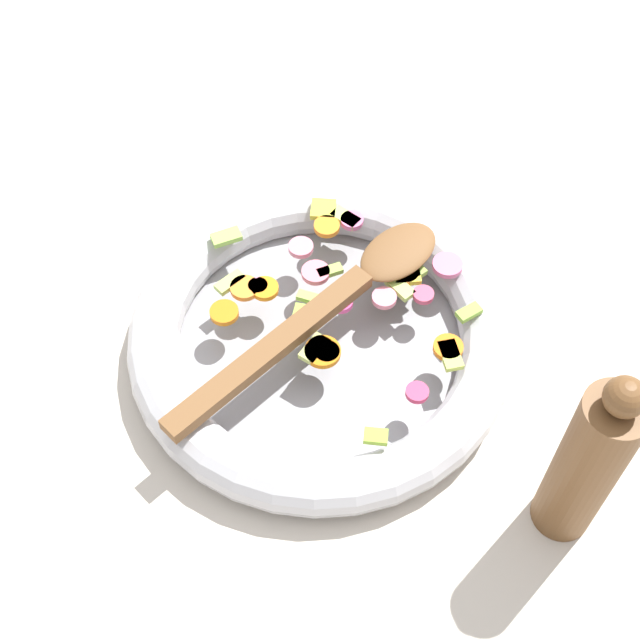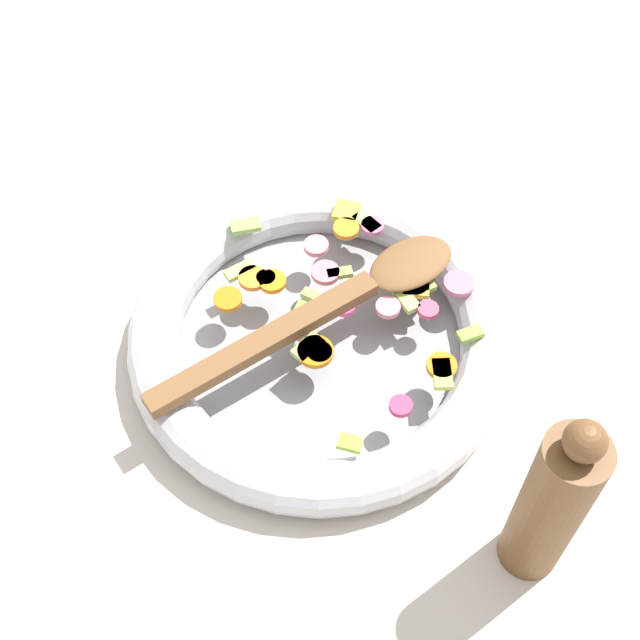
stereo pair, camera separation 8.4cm
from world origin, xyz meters
name	(u,v)px [view 2 (the right image)]	position (x,y,z in m)	size (l,w,h in m)	color
ground_plane	(320,349)	(0.00, 0.00, 0.00)	(4.00, 4.00, 0.00)	beige
skillet	(320,336)	(0.00, 0.00, 0.02)	(0.37, 0.37, 0.05)	gray
chopped_vegetables	(351,293)	(0.01, -0.04, 0.05)	(0.29, 0.24, 0.01)	orange
wooden_spoon	(338,302)	(0.00, -0.02, 0.06)	(0.06, 0.33, 0.01)	brown
pepper_mill	(552,504)	(-0.27, -0.03, 0.10)	(0.05, 0.05, 0.22)	brown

